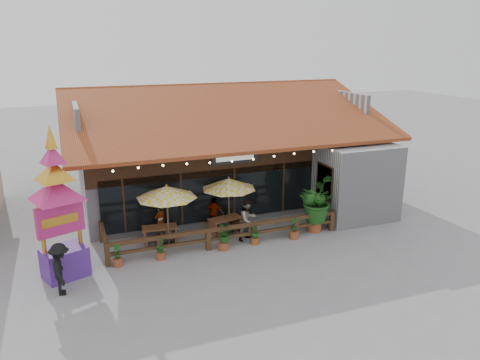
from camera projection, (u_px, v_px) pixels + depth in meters
name	position (u px, v px, depth m)	size (l,w,h in m)	color
ground	(260.00, 237.00, 20.49)	(100.00, 100.00, 0.00)	gray
restaurant_building	(218.00, 155.00, 25.88)	(15.50, 14.73, 6.09)	#B4B3B9
patio_railing	(212.00, 233.00, 19.31)	(10.00, 2.60, 0.92)	#49311A
umbrella_left	(167.00, 192.00, 19.01)	(3.24, 3.24, 2.67)	brown
umbrella_right	(229.00, 184.00, 20.42)	(2.75, 2.75, 2.57)	brown
picnic_table_left	(160.00, 232.00, 19.81)	(1.59, 1.41, 0.70)	brown
picnic_table_right	(225.00, 223.00, 20.81)	(1.70, 1.55, 0.70)	brown
thai_sign_tower	(57.00, 193.00, 16.15)	(2.86, 2.86, 6.00)	#4E2486
tropical_plant	(315.00, 202.00, 20.73)	(2.11, 2.23, 2.45)	brown
diner_a	(160.00, 222.00, 20.20)	(0.54, 0.36, 1.49)	#362211
diner_b	(248.00, 220.00, 19.95)	(0.89, 0.69, 1.83)	#362211
diner_c	(214.00, 213.00, 21.32)	(0.83, 0.35, 1.42)	#362211
pedestrian	(60.00, 269.00, 15.61)	(1.18, 0.68, 1.83)	black
planter_a	(117.00, 257.00, 17.71)	(0.38, 0.38, 0.92)	brown
planter_b	(161.00, 250.00, 18.26)	(0.38, 0.41, 0.90)	brown
planter_c	(223.00, 237.00, 19.05)	(0.80, 0.81, 1.01)	brown
planter_d	(255.00, 235.00, 19.63)	(0.44, 0.44, 0.86)	brown
planter_e	(294.00, 230.00, 20.18)	(0.40, 0.40, 0.98)	brown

